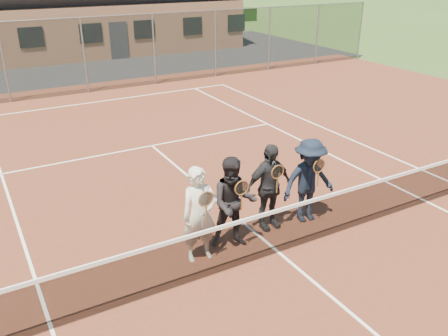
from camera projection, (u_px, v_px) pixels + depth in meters
The scene contains 10 objects.
ground at pixel (56, 65), 24.82m from camera, with size 220.00×220.00×0.00m, color #2C4A1A.
court_surface at pixel (278, 253), 8.88m from camera, with size 30.00×30.00×0.02m, color #562819.
hedge_row at pixel (20, 28), 34.16m from camera, with size 40.00×1.20×1.10m, color black.
court_markings at pixel (279, 252), 8.87m from camera, with size 11.03×23.83×0.01m.
tennis_net at pixel (280, 229), 8.67m from camera, with size 11.68×0.08×1.10m.
perimeter_fence at pixel (84, 56), 19.03m from camera, with size 30.07×0.07×3.02m.
player_a at pixel (199, 214), 8.37m from camera, with size 0.69×0.52×1.80m.
player_b at pixel (234, 203), 8.77m from camera, with size 1.07×0.96×1.80m.
player_c at pixel (269, 187), 9.39m from camera, with size 1.06×0.51×1.80m.
player_d at pixel (309, 181), 9.66m from camera, with size 1.23×0.79×1.80m.
Camera 1 is at (-4.58, -6.01, 5.04)m, focal length 38.00 mm.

